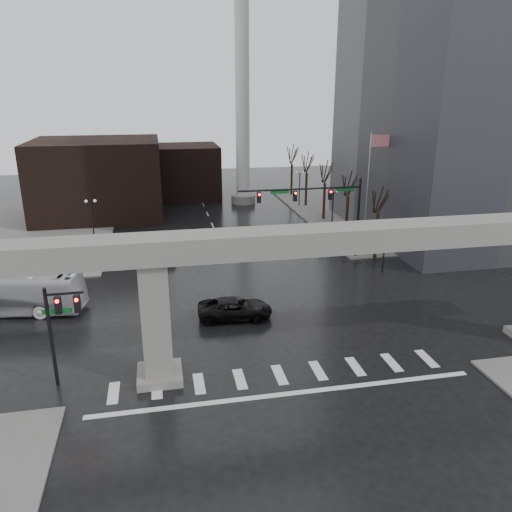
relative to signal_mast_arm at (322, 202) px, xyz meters
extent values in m
plane|color=black|center=(-8.99, -18.80, -5.83)|extent=(160.00, 160.00, 0.00)
cube|color=slate|center=(17.01, 17.20, -5.75)|extent=(28.00, 36.00, 0.15)
cube|color=gray|center=(-8.99, -18.80, 2.17)|extent=(48.00, 2.20, 1.40)
cube|color=gray|center=(-15.99, -18.80, -2.18)|extent=(1.60, 1.60, 7.30)
cube|color=gray|center=(-15.99, -18.80, -5.58)|extent=(2.60, 2.60, 0.50)
cube|color=#5C5C61|center=(19.01, 7.20, 15.17)|extent=(22.00, 26.00, 42.00)
cube|color=black|center=(-22.99, 23.20, -0.83)|extent=(16.00, 14.00, 10.00)
cube|color=black|center=(-10.99, 33.20, -1.83)|extent=(10.00, 10.00, 8.00)
cylinder|color=silver|center=(-2.99, 27.20, 9.17)|extent=(2.00, 2.00, 30.00)
cylinder|color=gray|center=(-2.99, 27.20, -5.23)|extent=(3.60, 3.60, 1.20)
cylinder|color=black|center=(3.81, 0.00, -1.83)|extent=(0.24, 0.24, 8.00)
cylinder|color=black|center=(-2.19, 0.00, 1.37)|extent=(12.00, 0.18, 0.18)
cube|color=black|center=(0.81, 0.00, 0.72)|extent=(0.35, 0.30, 1.00)
cube|color=black|center=(-2.69, 0.00, 0.72)|extent=(0.35, 0.30, 1.00)
cube|color=black|center=(-6.19, 0.00, 0.72)|extent=(0.35, 0.30, 1.00)
sphere|color=#FF0C05|center=(0.81, -0.18, 1.02)|extent=(0.20, 0.20, 0.20)
cube|color=#0B531D|center=(2.31, 0.00, 1.17)|extent=(1.80, 0.05, 0.35)
cube|color=#0B531D|center=(-4.19, 0.00, 1.17)|extent=(1.80, 0.05, 0.35)
cylinder|color=black|center=(-21.79, -18.30, -2.83)|extent=(0.20, 0.20, 6.00)
cylinder|color=black|center=(-20.79, -18.30, -0.23)|extent=(2.00, 0.14, 0.14)
cube|color=black|center=(-21.19, -18.30, -0.88)|extent=(0.35, 0.30, 1.00)
cube|color=black|center=(-20.19, -18.30, -0.88)|extent=(0.35, 0.30, 1.00)
cube|color=#0B531D|center=(-21.29, -18.30, -1.23)|extent=(1.60, 0.05, 0.30)
cylinder|color=silver|center=(6.01, 3.20, 0.17)|extent=(0.12, 0.12, 12.00)
cube|color=red|center=(7.01, 3.20, 5.37)|extent=(2.00, 0.03, 1.20)
cylinder|color=black|center=(4.51, -4.80, -3.43)|extent=(0.14, 0.14, 4.80)
cube|color=black|center=(4.51, -4.80, -1.08)|extent=(0.90, 0.06, 0.06)
sphere|color=silver|center=(4.06, -4.80, -0.88)|extent=(0.32, 0.32, 0.32)
sphere|color=silver|center=(4.96, -4.80, -0.88)|extent=(0.32, 0.32, 0.32)
cylinder|color=black|center=(4.51, 9.20, -3.43)|extent=(0.14, 0.14, 4.80)
cube|color=black|center=(4.51, 9.20, -1.08)|extent=(0.90, 0.06, 0.06)
sphere|color=silver|center=(4.06, 9.20, -0.88)|extent=(0.32, 0.32, 0.32)
sphere|color=silver|center=(4.96, 9.20, -0.88)|extent=(0.32, 0.32, 0.32)
cylinder|color=black|center=(4.51, 23.20, -3.43)|extent=(0.14, 0.14, 4.80)
cube|color=black|center=(4.51, 23.20, -1.08)|extent=(0.90, 0.06, 0.06)
sphere|color=silver|center=(4.06, 23.20, -0.88)|extent=(0.32, 0.32, 0.32)
sphere|color=silver|center=(4.96, 23.20, -0.88)|extent=(0.32, 0.32, 0.32)
cylinder|color=black|center=(-22.49, -4.80, -3.43)|extent=(0.14, 0.14, 4.80)
cube|color=black|center=(-22.49, -4.80, -1.08)|extent=(0.90, 0.06, 0.06)
sphere|color=silver|center=(-22.94, -4.80, -0.88)|extent=(0.32, 0.32, 0.32)
sphere|color=silver|center=(-22.04, -4.80, -0.88)|extent=(0.32, 0.32, 0.32)
cylinder|color=black|center=(-22.49, 9.20, -3.43)|extent=(0.14, 0.14, 4.80)
cube|color=black|center=(-22.49, 9.20, -1.08)|extent=(0.90, 0.06, 0.06)
sphere|color=silver|center=(-22.94, 9.20, -0.88)|extent=(0.32, 0.32, 0.32)
sphere|color=silver|center=(-22.04, 9.20, -0.88)|extent=(0.32, 0.32, 0.32)
cylinder|color=black|center=(-22.49, 23.20, -3.43)|extent=(0.14, 0.14, 4.80)
cube|color=black|center=(-22.49, 23.20, -1.08)|extent=(0.90, 0.06, 0.06)
sphere|color=silver|center=(-22.94, 23.20, -0.88)|extent=(0.32, 0.32, 0.32)
sphere|color=silver|center=(-22.04, 23.20, -0.88)|extent=(0.32, 0.32, 0.32)
cylinder|color=black|center=(5.51, -0.80, -3.55)|extent=(0.34, 0.34, 4.55)
cylinder|color=black|center=(5.51, -0.80, 0.18)|extent=(0.12, 1.52, 2.98)
cylinder|color=black|center=(6.01, -0.55, -0.05)|extent=(0.83, 1.14, 2.51)
cylinder|color=black|center=(5.51, 7.20, -3.50)|extent=(0.34, 0.34, 4.66)
cylinder|color=black|center=(5.51, 7.20, 0.32)|extent=(0.12, 1.55, 3.05)
cylinder|color=black|center=(6.01, 7.45, 0.08)|extent=(0.85, 1.16, 2.57)
cylinder|color=black|center=(5.51, 15.20, -3.45)|extent=(0.34, 0.34, 4.76)
cylinder|color=black|center=(5.51, 15.20, 0.46)|extent=(0.12, 1.59, 3.11)
cylinder|color=black|center=(6.01, 15.45, 0.22)|extent=(0.86, 1.18, 2.62)
cylinder|color=black|center=(5.51, 23.20, -3.40)|extent=(0.34, 0.34, 4.87)
cylinder|color=black|center=(5.51, 23.20, 0.60)|extent=(0.12, 1.62, 3.18)
cylinder|color=black|center=(6.01, 23.45, 0.35)|extent=(0.88, 1.20, 2.68)
cylinder|color=black|center=(5.51, 31.20, -3.34)|extent=(0.34, 0.34, 4.97)
cylinder|color=black|center=(5.51, 31.20, 0.74)|extent=(0.12, 1.65, 3.25)
cylinder|color=black|center=(6.01, 31.45, 0.48)|extent=(0.89, 1.23, 2.74)
imported|color=black|center=(-10.37, -11.58, -5.07)|extent=(5.68, 2.99, 1.52)
imported|color=silver|center=(-27.39, -7.17, -4.17)|extent=(12.21, 4.89, 3.32)
imported|color=black|center=(-14.93, 3.18, -5.07)|extent=(2.09, 4.56, 1.52)
camera|label=1|loc=(-15.45, -44.96, 10.38)|focal=35.00mm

